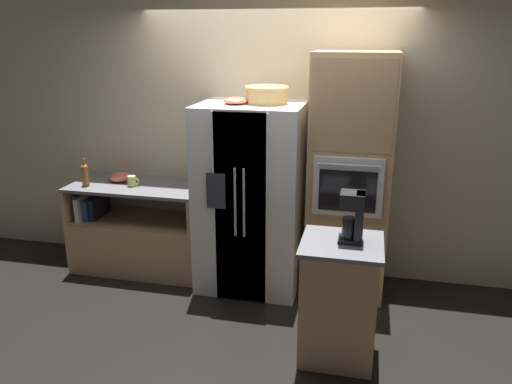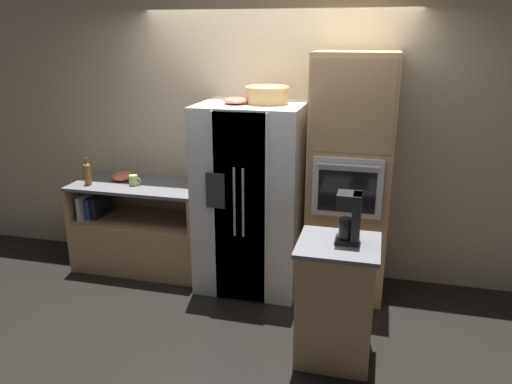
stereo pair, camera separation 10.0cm
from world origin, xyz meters
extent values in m
plane|color=black|center=(0.00, 0.00, 0.00)|extent=(20.00, 20.00, 0.00)
cube|color=beige|center=(0.00, 0.49, 1.40)|extent=(12.00, 0.06, 2.80)
cube|color=tan|center=(-1.29, 0.13, 0.26)|extent=(1.31, 0.65, 0.51)
cube|color=tan|center=(-1.29, 0.13, 0.52)|extent=(1.26, 0.60, 0.02)
cube|color=tan|center=(-1.93, 0.13, 0.68)|extent=(0.04, 0.65, 0.34)
cube|color=tan|center=(-0.66, 0.13, 0.68)|extent=(0.04, 0.65, 0.34)
cube|color=slate|center=(-1.29, 0.13, 0.87)|extent=(1.31, 0.65, 0.03)
cube|color=#337A4C|center=(-1.87, 0.10, 0.65)|extent=(0.04, 0.35, 0.25)
cube|color=silver|center=(-1.83, 0.10, 0.65)|extent=(0.04, 0.48, 0.24)
cube|color=#284C8E|center=(-1.77, 0.10, 0.63)|extent=(0.05, 0.36, 0.21)
cube|color=black|center=(-1.71, 0.10, 0.63)|extent=(0.05, 0.33, 0.21)
cube|color=silver|center=(-0.14, 0.07, 0.85)|extent=(0.92, 0.77, 1.71)
cube|color=silver|center=(-0.14, -0.32, 0.85)|extent=(0.46, 0.02, 1.68)
cube|color=silver|center=(-0.13, -0.32, 0.85)|extent=(0.46, 0.02, 1.68)
cylinder|color=#B2B2B7|center=(-0.17, -0.35, 0.94)|extent=(0.02, 0.02, 0.60)
cylinder|color=#B2B2B7|center=(-0.10, -0.35, 0.94)|extent=(0.02, 0.02, 0.60)
cube|color=#2D2D33|center=(-0.34, -0.34, 1.03)|extent=(0.17, 0.01, 0.31)
cube|color=tan|center=(0.74, 0.15, 1.08)|extent=(0.69, 0.62, 2.15)
cube|color=silver|center=(0.74, -0.18, 1.09)|extent=(0.57, 0.04, 0.50)
cube|color=black|center=(0.74, -0.20, 1.06)|extent=(0.47, 0.01, 0.35)
cylinder|color=#B2B2B7|center=(0.74, -0.21, 1.28)|extent=(0.50, 0.02, 0.02)
cube|color=#A68259|center=(0.74, -0.16, 1.74)|extent=(0.65, 0.01, 0.74)
cube|color=tan|center=(0.75, -0.90, 0.44)|extent=(0.52, 0.51, 0.87)
cube|color=slate|center=(0.75, -0.90, 0.89)|extent=(0.57, 0.55, 0.03)
cylinder|color=tan|center=(0.00, 0.10, 1.78)|extent=(0.36, 0.36, 0.14)
torus|color=tan|center=(0.00, 0.10, 1.85)|extent=(0.38, 0.38, 0.03)
ellipsoid|color=#DB664C|center=(-0.25, 0.01, 1.74)|extent=(0.22, 0.22, 0.06)
cylinder|color=brown|center=(-1.76, -0.01, 0.98)|extent=(0.07, 0.07, 0.19)
cone|color=brown|center=(-1.76, -0.01, 1.09)|extent=(0.07, 0.07, 0.04)
cylinder|color=brown|center=(-1.76, -0.01, 1.13)|extent=(0.02, 0.02, 0.04)
cylinder|color=#B2D166|center=(-1.32, 0.07, 0.93)|extent=(0.08, 0.08, 0.10)
torus|color=#B2D166|center=(-1.28, 0.07, 0.93)|extent=(0.07, 0.01, 0.07)
ellipsoid|color=#DB664C|center=(-1.51, 0.20, 0.92)|extent=(0.21, 0.21, 0.09)
cube|color=black|center=(0.80, -0.87, 0.92)|extent=(0.17, 0.16, 0.02)
cylinder|color=black|center=(0.79, -0.87, 1.00)|extent=(0.10, 0.10, 0.15)
cube|color=black|center=(0.85, -0.87, 1.08)|extent=(0.06, 0.14, 0.36)
cube|color=black|center=(0.80, -0.87, 1.21)|extent=(0.17, 0.16, 0.10)
camera|label=1|loc=(0.88, -4.15, 2.29)|focal=35.00mm
camera|label=2|loc=(0.97, -4.13, 2.29)|focal=35.00mm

